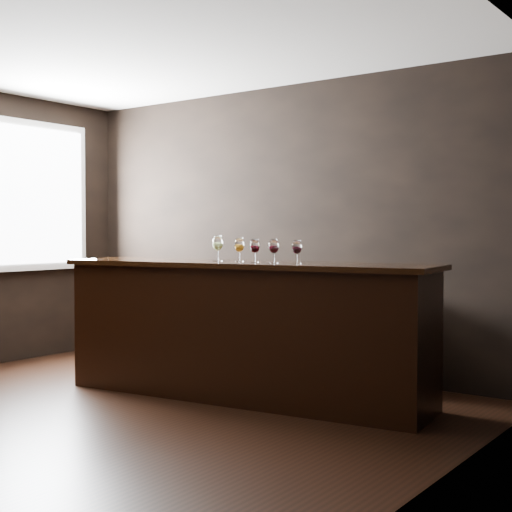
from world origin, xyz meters
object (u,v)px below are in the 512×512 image
Objects in this scene: glass_red_a at (255,247)px; glass_red_c at (297,248)px; back_bar_shelf at (286,331)px; glass_amber at (239,245)px; bar_counter at (244,333)px; glass_red_b at (274,247)px; glass_white at (218,244)px.

glass_red_a reaches higher than glass_red_c.
glass_red_a is at bearing -69.19° from back_bar_shelf.
glass_amber is 1.08× the size of glass_red_c.
bar_counter is at bearing 168.54° from glass_red_a.
glass_red_b is at bearing -60.62° from back_bar_shelf.
glass_red_c is (0.19, 0.03, -0.00)m from glass_red_b.
bar_counter is 14.37× the size of glass_white.
glass_red_b reaches higher than glass_red_c.
glass_white is at bearing 172.43° from bar_counter.
glass_amber is at bearing 154.11° from bar_counter.
glass_amber is 0.20m from glass_red_a.
glass_red_a is 0.99× the size of glass_red_b.
back_bar_shelf is 1.37m from glass_red_a.
glass_white is 0.79m from glass_red_c.
glass_red_c reaches higher than bar_counter.
glass_red_c is (0.77, -0.99, 0.83)m from back_bar_shelf.
glass_red_a is at bearing -14.09° from glass_amber.
glass_red_b reaches higher than glass_red_a.
glass_amber is at bearing 177.91° from glass_red_c.
glass_white is 1.15× the size of glass_red_a.
glass_amber is (0.19, -0.97, 0.84)m from back_bar_shelf.
glass_white reaches higher than glass_red_a.
glass_red_c is at bearing -52.19° from back_bar_shelf.
glass_white is (-0.02, -0.99, 0.85)m from back_bar_shelf.
back_bar_shelf is at bearing 97.61° from bar_counter.
glass_amber is at bearing 172.23° from glass_red_b.
glass_amber is (0.21, 0.02, -0.01)m from glass_white.
glass_amber reaches higher than glass_red_a.
glass_red_c is (0.38, 0.03, -0.00)m from glass_red_a.
glass_red_b is at bearing -1.01° from glass_red_a.
bar_counter is at bearing -75.31° from back_bar_shelf.
glass_red_c is (0.79, -0.00, -0.02)m from glass_white.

